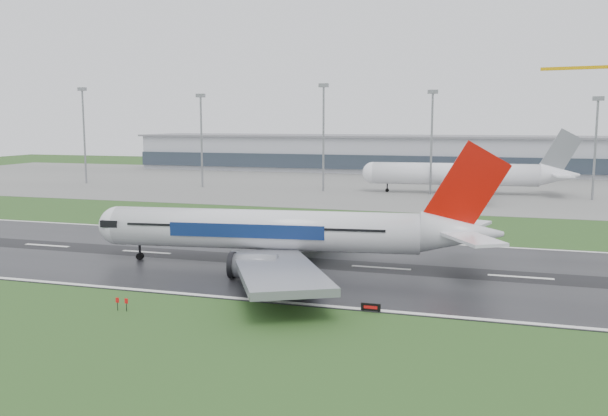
% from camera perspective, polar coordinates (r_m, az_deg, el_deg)
% --- Properties ---
extents(ground, '(520.00, 520.00, 0.00)m').
position_cam_1_polar(ground, '(102.65, -4.20, -4.65)').
color(ground, '#224519').
rests_on(ground, ground).
extents(runway, '(400.00, 45.00, 0.10)m').
position_cam_1_polar(runway, '(102.64, -4.20, -4.63)').
color(runway, black).
rests_on(runway, ground).
extents(apron, '(400.00, 130.00, 0.08)m').
position_cam_1_polar(apron, '(222.58, 7.40, 2.05)').
color(apron, slate).
rests_on(apron, ground).
extents(terminal, '(240.00, 36.00, 15.00)m').
position_cam_1_polar(terminal, '(281.23, 9.44, 4.72)').
color(terminal, '#989AA3').
rests_on(terminal, ground).
extents(main_airliner, '(69.15, 66.58, 18.38)m').
position_cam_1_polar(main_airliner, '(96.58, -1.11, 0.17)').
color(main_airliner, silver).
rests_on(main_airliner, runway).
extents(parked_airliner, '(69.53, 65.42, 19.03)m').
position_cam_1_polar(parked_airliner, '(199.22, 14.09, 3.97)').
color(parked_airliner, white).
rests_on(parked_airliner, apron).
extents(runway_sign, '(2.27, 0.97, 1.04)m').
position_cam_1_polar(runway_sign, '(75.54, 5.98, -8.85)').
color(runway_sign, black).
rests_on(runway_sign, ground).
extents(floodmast_0, '(0.64, 0.64, 32.43)m').
position_cam_1_polar(floodmast_0, '(238.47, -19.03, 5.97)').
color(floodmast_0, gray).
rests_on(floodmast_0, ground).
extents(floodmast_1, '(0.64, 0.64, 29.71)m').
position_cam_1_polar(floodmast_1, '(215.25, -9.14, 5.78)').
color(floodmast_1, gray).
rests_on(floodmast_1, ground).
extents(floodmast_2, '(0.64, 0.64, 32.36)m').
position_cam_1_polar(floodmast_2, '(200.50, 1.75, 6.11)').
color(floodmast_2, gray).
rests_on(floodmast_2, ground).
extents(floodmast_3, '(0.64, 0.64, 29.96)m').
position_cam_1_polar(floodmast_3, '(194.56, 11.31, 5.55)').
color(floodmast_3, gray).
rests_on(floodmast_3, ground).
extents(floodmast_4, '(0.64, 0.64, 27.57)m').
position_cam_1_polar(floodmast_4, '(195.46, 24.56, 4.66)').
color(floodmast_4, gray).
rests_on(floodmast_4, ground).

